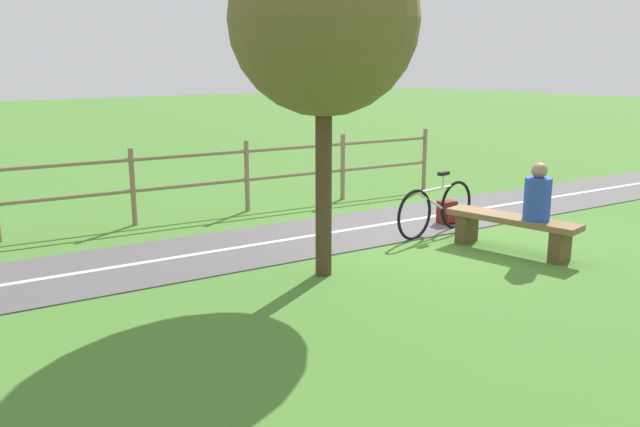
# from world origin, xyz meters

# --- Properties ---
(ground_plane) EXTENTS (80.00, 80.00, 0.00)m
(ground_plane) POSITION_xyz_m (0.00, 0.00, 0.00)
(ground_plane) COLOR #477A2D
(paved_path) EXTENTS (5.09, 36.03, 0.02)m
(paved_path) POSITION_xyz_m (1.27, 4.00, 0.01)
(paved_path) COLOR #565454
(paved_path) RESTS_ON ground_plane
(path_centre_line) EXTENTS (2.93, 31.88, 0.00)m
(path_centre_line) POSITION_xyz_m (1.27, 4.00, 0.02)
(path_centre_line) COLOR silver
(path_centre_line) RESTS_ON paved_path
(bench) EXTENTS (1.85, 0.69, 0.48)m
(bench) POSITION_xyz_m (-1.17, -0.29, 0.34)
(bench) COLOR brown
(bench) RESTS_ON ground_plane
(person_seated) EXTENTS (0.39, 0.39, 0.75)m
(person_seated) POSITION_xyz_m (-1.50, -0.34, 0.81)
(person_seated) COLOR #2847B7
(person_seated) RESTS_ON bench
(bicycle) EXTENTS (0.22, 1.72, 0.91)m
(bicycle) POSITION_xyz_m (0.07, -0.16, 0.39)
(bicycle) COLOR black
(bicycle) RESTS_ON ground_plane
(backpack) EXTENTS (0.26, 0.29, 0.36)m
(backpack) POSITION_xyz_m (0.39, -0.76, 0.18)
(backpack) COLOR maroon
(backpack) RESTS_ON ground_plane
(fence_roadside) EXTENTS (1.10, 9.67, 1.21)m
(fence_roadside) POSITION_xyz_m (3.17, 2.21, 0.71)
(fence_roadside) COLOR #847051
(fence_roadside) RESTS_ON ground_plane
(tree_mid_field) EXTENTS (2.12, 2.12, 4.00)m
(tree_mid_field) POSITION_xyz_m (-0.45, 2.32, 2.92)
(tree_mid_field) COLOR #473323
(tree_mid_field) RESTS_ON ground_plane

